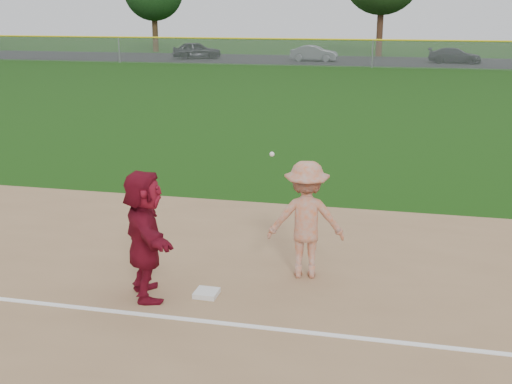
% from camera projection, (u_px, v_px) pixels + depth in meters
% --- Properties ---
extents(ground, '(160.00, 160.00, 0.00)m').
position_uv_depth(ground, '(234.00, 300.00, 9.79)').
color(ground, '#153C0B').
rests_on(ground, ground).
extents(foul_line, '(60.00, 0.10, 0.01)m').
position_uv_depth(foul_line, '(220.00, 323.00, 9.04)').
color(foul_line, white).
rests_on(foul_line, infield_dirt).
extents(parking_asphalt, '(120.00, 10.00, 0.01)m').
position_uv_depth(parking_asphalt, '(376.00, 61.00, 52.88)').
color(parking_asphalt, black).
rests_on(parking_asphalt, ground).
extents(first_base, '(0.36, 0.36, 0.08)m').
position_uv_depth(first_base, '(206.00, 293.00, 9.90)').
color(first_base, silver).
rests_on(first_base, infield_dirt).
extents(base_runner, '(1.43, 1.91, 2.01)m').
position_uv_depth(base_runner, '(145.00, 235.00, 9.62)').
color(base_runner, maroon).
rests_on(base_runner, infield_dirt).
extents(car_left, '(4.51, 3.17, 1.43)m').
position_uv_depth(car_left, '(197.00, 50.00, 55.14)').
color(car_left, black).
rests_on(car_left, parking_asphalt).
extents(car_mid, '(3.87, 1.45, 1.26)m').
position_uv_depth(car_mid, '(314.00, 53.00, 52.61)').
color(car_mid, '#53565A').
rests_on(car_mid, parking_asphalt).
extents(car_right, '(4.26, 2.09, 1.19)m').
position_uv_depth(car_right, '(455.00, 56.00, 50.65)').
color(car_right, black).
rests_on(car_right, parking_asphalt).
extents(first_base_play, '(1.36, 1.04, 2.19)m').
position_uv_depth(first_base_play, '(306.00, 220.00, 10.40)').
color(first_base_play, '#A3A3A6').
rests_on(first_base_play, infield_dirt).
extents(outfield_fence, '(110.00, 0.12, 110.00)m').
position_uv_depth(outfield_fence, '(373.00, 40.00, 46.71)').
color(outfield_fence, '#999EA0').
rests_on(outfield_fence, ground).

